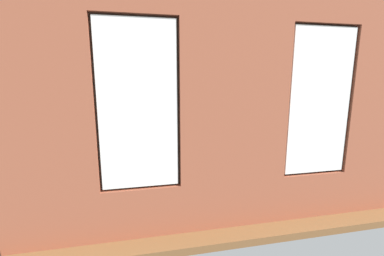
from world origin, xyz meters
TOP-DOWN VIEW (x-y plane):
  - ground_plane at (0.00, 0.00)m, footprint 6.24×5.52m
  - brick_wall_with_windows at (-0.00, 2.38)m, footprint 5.64×0.30m
  - white_wall_right at (2.77, 0.20)m, footprint 0.10×4.52m
  - couch_by_window at (0.74, 1.73)m, footprint 2.03×0.87m
  - couch_left at (-2.12, 0.53)m, footprint 0.97×2.00m
  - coffee_table at (0.40, -0.48)m, footprint 1.35×0.88m
  - cup_ceramic at (0.40, -0.48)m, footprint 0.07×0.07m
  - table_plant_small at (0.56, -0.59)m, footprint 0.16×0.16m
  - remote_gray at (0.80, -0.35)m, footprint 0.17×0.13m
  - media_console at (2.47, 0.03)m, footprint 0.93×0.42m
  - tv_flatscreen at (2.47, 0.03)m, footprint 0.92×0.20m
  - papasan_chair at (-0.12, -1.67)m, footprint 1.15×1.15m
  - potted_plant_mid_room_small at (-0.43, -0.53)m, footprint 0.31×0.31m
  - potted_plant_foreground_right at (2.18, -1.71)m, footprint 1.01×1.00m
  - potted_plant_near_tv at (1.92, 0.94)m, footprint 0.95×0.92m
  - potted_plant_by_left_couch at (-1.72, -0.90)m, footprint 0.25×0.25m
  - potted_plant_corner_far_left at (-2.28, 1.83)m, footprint 0.98×1.01m
  - potted_plant_corner_near_left at (-2.27, -1.76)m, footprint 0.50×0.50m
  - potted_plant_between_couches at (-0.72, 1.68)m, footprint 0.76×0.76m

SIDE VIEW (x-z plane):
  - ground_plane at x=0.00m, z-range -0.10..0.00m
  - media_console at x=2.47m, z-range 0.00..0.54m
  - couch_by_window at x=0.74m, z-range -0.07..0.73m
  - couch_left at x=-2.12m, z-range -0.07..0.73m
  - potted_plant_mid_room_small at x=-0.43m, z-range 0.11..0.59m
  - potted_plant_by_left_couch at x=-1.72m, z-range 0.08..0.64m
  - coffee_table at x=0.40m, z-range 0.16..0.59m
  - remote_gray at x=0.80m, z-range 0.43..0.45m
  - papasan_chair at x=-0.12m, z-range 0.10..0.81m
  - cup_ceramic at x=0.40m, z-range 0.43..0.51m
  - table_plant_small at x=0.56m, z-range 0.44..0.69m
  - potted_plant_corner_near_left at x=-2.27m, z-range 0.14..1.01m
  - potted_plant_between_couches at x=-0.72m, z-range 0.17..1.15m
  - potted_plant_near_tv at x=1.92m, z-range 0.06..1.35m
  - potted_plant_foreground_right at x=2.18m, z-range 0.01..1.42m
  - potted_plant_corner_far_left at x=-2.28m, z-range 0.14..1.39m
  - tv_flatscreen at x=2.47m, z-range 0.54..1.16m
  - brick_wall_with_windows at x=0.00m, z-range -0.03..3.08m
  - white_wall_right at x=2.77m, z-range 0.00..3.10m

